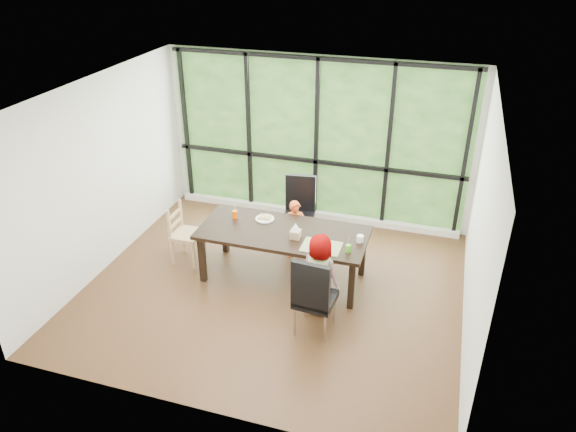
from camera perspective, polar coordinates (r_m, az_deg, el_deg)
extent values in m
plane|color=black|center=(7.55, -1.47, -7.47)|extent=(5.00, 5.00, 0.00)
plane|color=silver|center=(8.84, 3.07, 7.98)|extent=(5.00, 0.00, 5.00)
cube|color=#24451B|center=(8.82, 3.04, 7.93)|extent=(4.80, 0.02, 2.65)
cube|color=silver|center=(9.28, 2.71, 0.23)|extent=(4.80, 0.12, 0.10)
cube|color=black|center=(7.55, -0.50, -4.07)|extent=(2.30, 1.04, 0.75)
cube|color=black|center=(8.26, 1.11, 0.32)|extent=(0.51, 0.51, 1.08)
cube|color=black|center=(6.53, 2.90, -8.15)|extent=(0.49, 0.49, 1.08)
cube|color=tan|center=(8.01, -10.53, -1.88)|extent=(0.40, 0.42, 0.90)
imported|color=#DA5422|center=(8.00, 0.79, -1.39)|extent=(0.39, 0.33, 0.90)
imported|color=slate|center=(6.85, 3.48, -6.11)|extent=(0.62, 0.50, 1.10)
cube|color=tan|center=(7.01, 3.52, -3.22)|extent=(0.50, 0.37, 0.01)
cylinder|color=white|center=(7.65, -2.45, -0.29)|extent=(0.26, 0.26, 0.02)
cylinder|color=white|center=(7.03, 3.50, -3.11)|extent=(0.23, 0.23, 0.01)
cylinder|color=#FF5B00|center=(7.68, -5.59, 0.17)|extent=(0.07, 0.07, 0.12)
cylinder|color=#51CE28|center=(6.91, 6.35, -3.40)|extent=(0.07, 0.07, 0.10)
cylinder|color=white|center=(7.15, 7.56, -2.38)|extent=(0.09, 0.09, 0.09)
cube|color=tan|center=(7.17, 0.79, -1.91)|extent=(0.13, 0.13, 0.11)
cylinder|color=white|center=(7.64, -5.62, 0.81)|extent=(0.01, 0.04, 0.20)
cylinder|color=pink|center=(6.87, 6.39, -2.75)|extent=(0.01, 0.04, 0.20)
cone|color=white|center=(7.11, 0.80, -1.14)|extent=(0.12, 0.12, 0.11)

